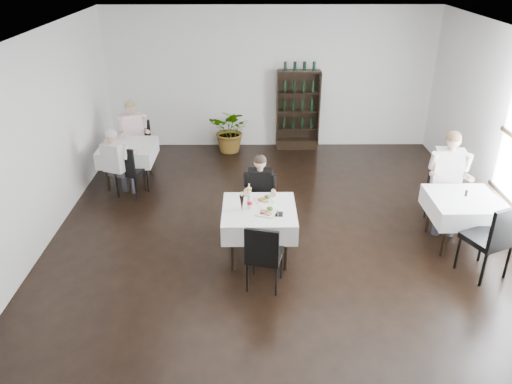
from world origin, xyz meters
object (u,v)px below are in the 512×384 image
diner_main (260,190)px  wine_shelf (298,111)px  potted_tree (231,130)px  main_table (259,218)px

diner_main → wine_shelf: bearing=76.5°
wine_shelf → potted_tree: 1.50m
diner_main → main_table: bearing=-91.7°
wine_shelf → potted_tree: wine_shelf is taller
main_table → potted_tree: bearing=97.6°
main_table → potted_tree: (-0.54, 4.09, -0.13)m
wine_shelf → potted_tree: (-1.44, -0.22, -0.36)m
main_table → potted_tree: potted_tree is taller
main_table → diner_main: size_ratio=0.80×
potted_tree → diner_main: size_ratio=0.76×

